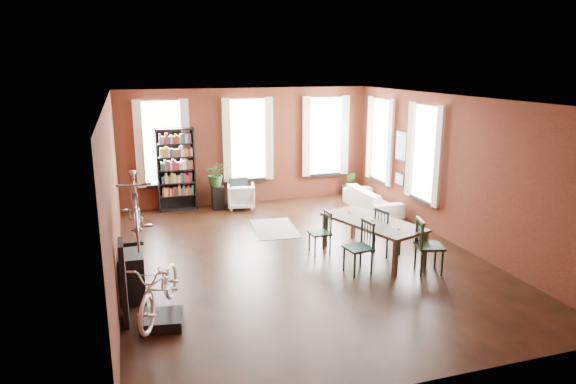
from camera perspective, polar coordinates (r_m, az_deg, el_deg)
name	(u,v)px	position (r m, az deg, el deg)	size (l,w,h in m)	color
room	(301,148)	(10.67, 1.51, 4.88)	(9.00, 9.04, 3.22)	black
dining_table	(372,238)	(10.69, 9.34, -5.07)	(0.99, 2.18, 0.74)	#4C3D2E
dining_chair_a	(358,248)	(9.73, 7.80, -6.15)	(0.46, 0.46, 1.00)	#163031
dining_chair_b	(320,233)	(10.65, 3.55, -4.55)	(0.41, 0.41, 0.89)	black
dining_chair_c	(430,246)	(10.02, 15.45, -5.81)	(0.48, 0.48, 1.04)	black
dining_chair_d	(388,231)	(10.77, 11.02, -4.32)	(0.45, 0.45, 0.98)	#172F33
bookshelf	(176,170)	(13.96, -12.32, 2.44)	(1.00, 0.32, 2.20)	black
white_armchair	(241,195)	(14.02, -5.25, -0.32)	(0.71, 0.67, 0.73)	white
cream_sofa	(372,196)	(13.86, 9.37, -0.45)	(2.08, 0.61, 0.81)	beige
striped_rug	(275,229)	(12.31, -1.49, -4.08)	(0.99, 1.58, 0.01)	black
bike_trainer	(162,320)	(8.18, -13.79, -13.69)	(0.60, 0.60, 0.17)	black
bike_wall_rack	(124,283)	(8.19, -17.80, -9.59)	(0.16, 0.60, 1.30)	black
console_table	(132,275)	(9.12, -16.95, -8.76)	(0.40, 0.80, 0.80)	black
plant_stand	(218,198)	(14.01, -7.79, -0.62)	(0.32, 0.32, 0.63)	black
plant_by_sofa	(349,191)	(15.38, 6.76, 0.16)	(0.41, 0.73, 0.33)	#2F5120
plant_small	(417,240)	(11.62, 14.15, -5.23)	(0.25, 0.48, 0.17)	#2C5622
bicycle_floor	(158,262)	(7.81, -14.21, -7.50)	(0.60, 0.90, 1.71)	silver
bicycle_hung	(134,186)	(7.73, -16.77, 0.67)	(0.47, 1.00, 1.66)	#A5A8AD
plant_on_stand	(216,176)	(13.90, -7.99, 1.73)	(0.61, 0.68, 0.53)	#235020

